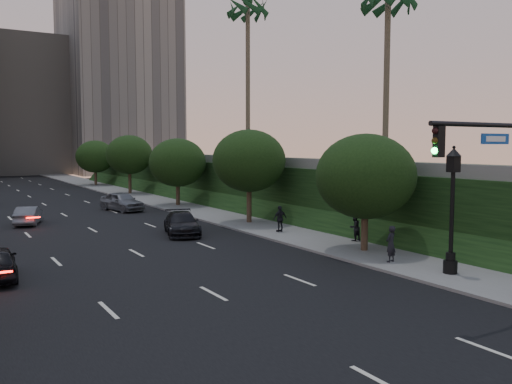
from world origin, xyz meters
TOP-DOWN VIEW (x-y plane):
  - ground at (0.00, 0.00)m, footprint 160.00×160.00m
  - road_surface at (0.00, 30.00)m, footprint 16.00×140.00m
  - sidewalk_right at (10.25, 30.00)m, footprint 4.50×140.00m
  - embankment at (22.00, 28.00)m, footprint 18.00×90.00m
  - parapet_wall at (13.50, 28.00)m, footprint 0.35×90.00m
  - office_block_mid at (6.00, 102.00)m, footprint 22.00×18.00m
  - office_block_right at (24.00, 96.00)m, footprint 20.00×22.00m
  - tree_right_a at (10.30, 8.00)m, footprint 5.20×5.20m
  - tree_right_b at (10.30, 20.00)m, footprint 5.20×5.20m
  - tree_right_c at (10.30, 33.00)m, footprint 5.20×5.20m
  - tree_right_d at (10.30, 47.00)m, footprint 5.20×5.20m
  - tree_right_e at (10.30, 62.00)m, footprint 5.20×5.20m
  - palm_far at (16.00, 30.00)m, footprint 3.20×3.20m
  - street_lamp at (9.97, 2.24)m, footprint 0.64×0.64m
  - sedan_mid_left at (-3.24, 27.83)m, footprint 2.55×4.24m
  - sedan_near_right at (4.38, 18.26)m, footprint 3.30×5.26m
  - sedan_far_right at (4.83, 32.25)m, footprint 3.07×5.13m
  - pedestrian_a at (9.40, 5.20)m, footprint 0.72×0.57m
  - pedestrian_b at (11.73, 10.40)m, footprint 0.84×0.69m
  - pedestrian_c at (9.83, 15.29)m, footprint 0.99×0.44m

SIDE VIEW (x-z plane):
  - ground at x=0.00m, z-range 0.00..0.00m
  - road_surface at x=0.00m, z-range 0.00..0.02m
  - sidewalk_right at x=10.25m, z-range 0.00..0.15m
  - sedan_mid_left at x=-3.24m, z-range 0.00..1.32m
  - sedan_near_right at x=4.38m, z-range 0.00..1.42m
  - sedan_far_right at x=4.83m, z-range 0.00..1.63m
  - pedestrian_b at x=11.73m, z-range 0.15..1.72m
  - pedestrian_c at x=9.83m, z-range 0.15..1.81m
  - pedestrian_a at x=9.40m, z-range 0.15..1.87m
  - embankment at x=22.00m, z-range 0.00..4.00m
  - street_lamp at x=9.97m, z-range -0.18..5.44m
  - tree_right_a at x=10.30m, z-range 0.90..7.14m
  - tree_right_c at x=10.30m, z-range 0.90..7.14m
  - tree_right_e at x=10.30m, z-range 0.90..7.14m
  - parapet_wall at x=13.50m, z-range 4.00..4.70m
  - tree_right_b at x=10.30m, z-range 1.15..7.88m
  - tree_right_d at x=10.30m, z-range 1.15..7.88m
  - office_block_mid at x=6.00m, z-range 0.00..26.00m
  - palm_far at x=16.00m, z-range 9.89..25.39m
  - office_block_right at x=24.00m, z-range 0.00..36.00m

